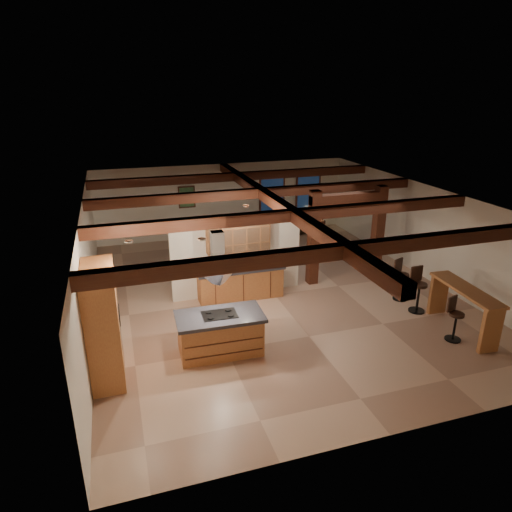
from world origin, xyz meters
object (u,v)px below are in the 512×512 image
Objects in this scene: sofa at (286,228)px; kitchen_island at (220,333)px; dining_table at (256,254)px; bar_counter at (464,302)px.

kitchen_island is at bearing 44.95° from sofa.
dining_table reaches higher than sofa.
bar_counter reaches higher than kitchen_island.
bar_counter is (1.31, -8.63, 0.50)m from sofa.
bar_counter reaches higher than sofa.
dining_table is (2.49, 5.10, -0.16)m from kitchen_island.
kitchen_island is 1.02× the size of sofa.
bar_counter reaches higher than dining_table.
kitchen_island reaches higher than sofa.
sofa is at bearing 59.36° from kitchen_island.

